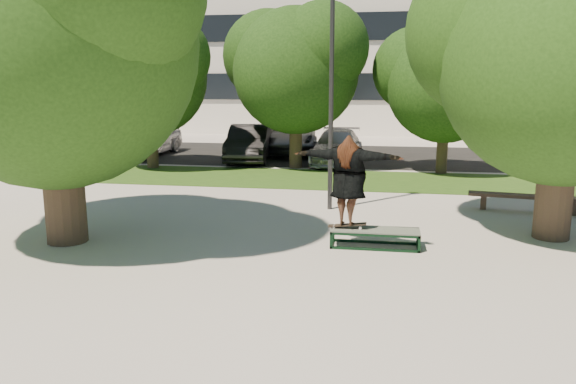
% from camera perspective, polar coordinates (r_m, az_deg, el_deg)
% --- Properties ---
extents(ground, '(120.00, 120.00, 0.00)m').
position_cam_1_polar(ground, '(10.39, -3.93, -7.64)').
color(ground, gray).
rests_on(ground, ground).
extents(grass_strip, '(30.00, 4.00, 0.02)m').
position_cam_1_polar(grass_strip, '(19.39, 5.50, 1.25)').
color(grass_strip, '#1F4012').
rests_on(grass_strip, ground).
extents(asphalt_strip, '(40.00, 8.00, 0.01)m').
position_cam_1_polar(asphalt_strip, '(25.88, 4.33, 3.77)').
color(asphalt_strip, black).
rests_on(asphalt_strip, ground).
extents(tree_left, '(6.96, 5.95, 7.12)m').
position_cam_1_polar(tree_left, '(12.58, -23.07, 15.23)').
color(tree_left, '#38281E').
rests_on(tree_left, ground).
extents(tree_right, '(6.24, 5.33, 6.51)m').
position_cam_1_polar(tree_right, '(13.16, 26.14, 13.34)').
color(tree_right, '#38281E').
rests_on(tree_right, ground).
extents(bg_tree_left, '(5.28, 4.51, 5.77)m').
position_cam_1_polar(bg_tree_left, '(22.47, -14.08, 11.88)').
color(bg_tree_left, '#38281E').
rests_on(bg_tree_left, ground).
extents(bg_tree_mid, '(5.76, 4.92, 6.24)m').
position_cam_1_polar(bg_tree_mid, '(21.91, 0.64, 12.97)').
color(bg_tree_mid, '#38281E').
rests_on(bg_tree_mid, ground).
extents(bg_tree_right, '(5.04, 4.31, 5.43)m').
position_cam_1_polar(bg_tree_right, '(21.23, 15.56, 11.21)').
color(bg_tree_right, '#38281E').
rests_on(bg_tree_right, ground).
extents(lamppost, '(0.25, 0.15, 6.11)m').
position_cam_1_polar(lamppost, '(14.62, 4.43, 10.40)').
color(lamppost, '#2D2D30').
rests_on(lamppost, ground).
extents(office_building, '(30.00, 14.12, 16.00)m').
position_cam_1_polar(office_building, '(42.01, 3.77, 17.57)').
color(office_building, silver).
rests_on(office_building, ground).
extents(grind_box, '(1.80, 0.60, 0.38)m').
position_cam_1_polar(grind_box, '(11.67, 8.81, -4.64)').
color(grind_box, black).
rests_on(grind_box, ground).
extents(skater_rig, '(2.34, 1.15, 1.92)m').
position_cam_1_polar(skater_rig, '(11.43, 6.14, 1.18)').
color(skater_rig, white).
rests_on(skater_rig, grind_box).
extents(bench, '(2.98, 0.85, 0.45)m').
position_cam_1_polar(bench, '(15.79, 23.20, -0.54)').
color(bench, brown).
rests_on(bench, ground).
extents(car_silver_a, '(2.08, 4.83, 1.62)m').
position_cam_1_polar(car_silver_a, '(26.43, -14.23, 5.38)').
color(car_silver_a, '#B0AFB4').
rests_on(car_silver_a, asphalt_strip).
extents(car_dark, '(2.15, 4.79, 1.52)m').
position_cam_1_polar(car_dark, '(23.85, -3.95, 4.97)').
color(car_dark, black).
rests_on(car_dark, asphalt_strip).
extents(car_grey, '(3.27, 5.77, 1.52)m').
position_cam_1_polar(car_grey, '(26.54, 0.13, 5.63)').
color(car_grey, slate).
rests_on(car_grey, asphalt_strip).
extents(car_silver_b, '(1.95, 4.70, 1.36)m').
position_cam_1_polar(car_silver_b, '(23.28, 5.01, 4.60)').
color(car_silver_b, '#A9A8AD').
rests_on(car_silver_b, asphalt_strip).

